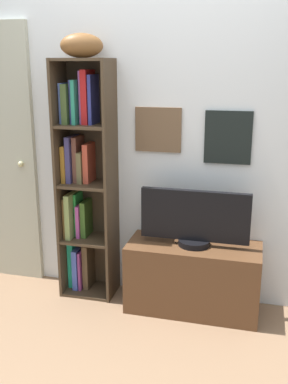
{
  "coord_description": "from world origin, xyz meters",
  "views": [
    {
      "loc": [
        0.72,
        -1.96,
        1.69
      ],
      "look_at": [
        -0.01,
        0.85,
        0.86
      ],
      "focal_mm": 41.79,
      "sensor_mm": 36.0,
      "label": 1
    }
  ],
  "objects": [
    {
      "name": "back_wall",
      "position": [
        0.0,
        1.13,
        1.27
      ],
      "size": [
        4.8,
        0.08,
        2.53
      ],
      "color": "silver",
      "rests_on": "ground"
    },
    {
      "name": "bookshelf",
      "position": [
        -0.51,
        0.99,
        0.87
      ],
      "size": [
        0.39,
        0.28,
        1.73
      ],
      "color": "#423222",
      "rests_on": "ground"
    },
    {
      "name": "television",
      "position": [
        0.33,
        0.9,
        0.68
      ],
      "size": [
        0.74,
        0.22,
        0.39
      ],
      "color": "black",
      "rests_on": "tv_stand"
    },
    {
      "name": "tv_stand",
      "position": [
        0.33,
        0.9,
        0.24
      ],
      "size": [
        0.92,
        0.39,
        0.49
      ],
      "color": "#56351F",
      "rests_on": "ground"
    },
    {
      "name": "football",
      "position": [
        -0.47,
        0.96,
        1.81
      ],
      "size": [
        0.33,
        0.29,
        0.16
      ],
      "primitive_type": "ellipsoid",
      "rotation": [
        0.0,
        0.0,
        0.57
      ],
      "color": "brown",
      "rests_on": "bookshelf"
    }
  ]
}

